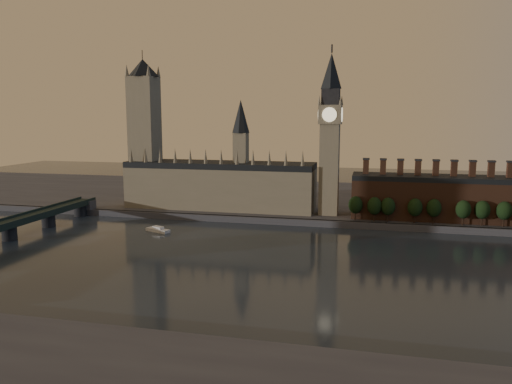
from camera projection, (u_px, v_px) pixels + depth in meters
ground at (283, 269)px, 221.22m from camera, size 900.00×900.00×0.00m
north_bank at (323, 200)px, 392.18m from camera, size 900.00×182.00×4.00m
palace_of_westminster at (221, 183)px, 343.15m from camera, size 130.00×30.30×74.00m
victoria_tower at (145, 128)px, 350.22m from camera, size 24.00×24.00×108.00m
big_ben at (330, 132)px, 316.16m from camera, size 15.00×15.00×107.00m
chimney_block at (443, 197)px, 306.12m from camera, size 110.00×25.00×37.00m
embankment_tree_0 at (356, 205)px, 304.16m from camera, size 8.60×8.60×14.88m
embankment_tree_1 at (374, 206)px, 300.78m from camera, size 8.60×8.60×14.88m
embankment_tree_2 at (388, 206)px, 299.13m from camera, size 8.60×8.60×14.88m
embankment_tree_3 at (415, 207)px, 295.87m from camera, size 8.60×8.60×14.88m
embankment_tree_4 at (434, 208)px, 293.95m from camera, size 8.60×8.60×14.88m
embankment_tree_5 at (463, 209)px, 289.54m from camera, size 8.60×8.60×14.88m
embankment_tree_6 at (482, 210)px, 288.26m from camera, size 8.60×8.60×14.88m
embankment_tree_7 at (504, 211)px, 285.62m from camera, size 8.60×8.60×14.88m
river_boat at (158, 230)px, 292.27m from camera, size 16.39×10.18×3.17m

